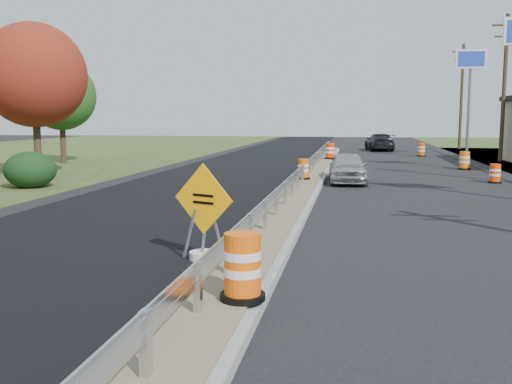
% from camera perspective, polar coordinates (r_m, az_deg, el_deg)
% --- Properties ---
extents(ground, '(140.00, 140.00, 0.00)m').
position_cam_1_polar(ground, '(15.76, 2.03, -3.10)').
color(ground, black).
rests_on(ground, ground).
extents(milled_overlay, '(7.20, 120.00, 0.01)m').
position_cam_1_polar(milled_overlay, '(26.33, -4.53, 1.17)').
color(milled_overlay, black).
rests_on(milled_overlay, ground).
extents(median, '(1.60, 55.00, 0.23)m').
position_cam_1_polar(median, '(23.61, 4.66, 0.69)').
color(median, gray).
rests_on(median, ground).
extents(guardrail, '(0.10, 46.15, 0.72)m').
position_cam_1_polar(guardrail, '(24.54, 4.88, 2.39)').
color(guardrail, silver).
rests_on(guardrail, median).
extents(pylon_sign_north, '(2.20, 0.30, 7.90)m').
position_cam_1_polar(pylon_sign_north, '(46.26, 20.67, 11.46)').
color(pylon_sign_north, slate).
rests_on(pylon_sign_north, ground).
extents(utility_pole_nmid, '(1.90, 0.26, 9.40)m').
position_cam_1_polar(utility_pole_nmid, '(40.51, 23.57, 9.76)').
color(utility_pole_nmid, '#473523').
rests_on(utility_pole_nmid, ground).
extents(utility_pole_north, '(1.90, 0.26, 9.40)m').
position_cam_1_polar(utility_pole_north, '(55.20, 19.87, 9.17)').
color(utility_pole_north, '#473523').
rests_on(utility_pole_north, ground).
extents(hedge_north, '(2.09, 2.09, 1.52)m').
position_cam_1_polar(hedge_north, '(25.13, -21.64, 2.09)').
color(hedge_north, black).
rests_on(hedge_north, ground).
extents(tree_near_red, '(4.95, 4.95, 7.35)m').
position_cam_1_polar(tree_near_red, '(29.56, -21.31, 10.81)').
color(tree_near_red, '#473523').
rests_on(tree_near_red, ground).
extents(tree_near_back, '(4.29, 4.29, 6.37)m').
position_cam_1_polar(tree_near_back, '(37.96, -18.91, 9.08)').
color(tree_near_back, '#473523').
rests_on(tree_near_back, ground).
extents(caution_sign, '(1.34, 0.60, 1.98)m').
position_cam_1_polar(caution_sign, '(11.67, -5.25, -4.38)').
color(caution_sign, white).
rests_on(caution_sign, ground).
extents(barrel_median_near, '(0.68, 0.68, 0.99)m').
position_cam_1_polar(barrel_median_near, '(8.41, -1.35, -7.60)').
color(barrel_median_near, black).
rests_on(barrel_median_near, median).
extents(barrel_median_mid, '(0.60, 0.60, 0.88)m').
position_cam_1_polar(barrel_median_mid, '(24.75, 4.73, 2.26)').
color(barrel_median_mid, black).
rests_on(barrel_median_mid, median).
extents(barrel_median_far, '(0.68, 0.68, 1.00)m').
position_cam_1_polar(barrel_median_far, '(37.06, 7.42, 4.05)').
color(barrel_median_far, black).
rests_on(barrel_median_far, median).
extents(barrel_shoulder_near, '(0.57, 0.57, 0.84)m').
position_cam_1_polar(barrel_shoulder_near, '(27.36, 22.79, 1.68)').
color(barrel_shoulder_near, black).
rests_on(barrel_shoulder_near, ground).
extents(barrel_shoulder_mid, '(0.68, 0.68, 1.00)m').
position_cam_1_polar(barrel_shoulder_mid, '(33.77, 20.12, 2.93)').
color(barrel_shoulder_mid, black).
rests_on(barrel_shoulder_mid, ground).
extents(barrel_shoulder_far, '(0.67, 0.67, 0.99)m').
position_cam_1_polar(barrel_shoulder_far, '(44.25, 16.22, 4.06)').
color(barrel_shoulder_far, black).
rests_on(barrel_shoulder_far, ground).
extents(car_silver, '(1.85, 4.09, 1.36)m').
position_cam_1_polar(car_silver, '(25.64, 9.14, 2.44)').
color(car_silver, '#B7B8BC').
rests_on(car_silver, ground).
extents(car_dark_far, '(2.61, 5.31, 1.48)m').
position_cam_1_polar(car_dark_far, '(51.05, 12.25, 4.90)').
color(car_dark_far, black).
rests_on(car_dark_far, ground).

